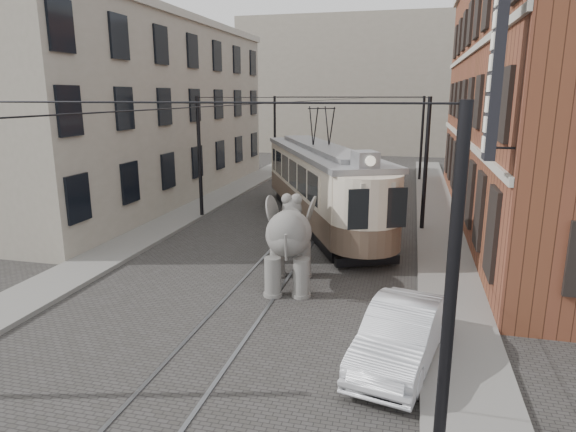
# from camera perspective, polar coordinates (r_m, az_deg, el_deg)

# --- Properties ---
(ground) EXTENTS (120.00, 120.00, 0.00)m
(ground) POSITION_cam_1_polar(r_m,az_deg,el_deg) (18.45, -1.18, -5.51)
(ground) COLOR #3A3736
(tram_rails) EXTENTS (1.54, 80.00, 0.02)m
(tram_rails) POSITION_cam_1_polar(r_m,az_deg,el_deg) (18.44, -1.18, -5.47)
(tram_rails) COLOR slate
(tram_rails) RESTS_ON ground
(sidewalk_right) EXTENTS (2.00, 60.00, 0.15)m
(sidewalk_right) POSITION_cam_1_polar(r_m,az_deg,el_deg) (17.91, 17.82, -6.54)
(sidewalk_right) COLOR slate
(sidewalk_right) RESTS_ON ground
(sidewalk_left) EXTENTS (2.00, 60.00, 0.15)m
(sidewalk_left) POSITION_cam_1_polar(r_m,az_deg,el_deg) (21.00, -18.61, -3.63)
(sidewalk_left) COLOR slate
(sidewalk_left) RESTS_ON ground
(brick_building) EXTENTS (8.00, 26.00, 12.00)m
(brick_building) POSITION_cam_1_polar(r_m,az_deg,el_deg) (26.61, 28.60, 11.92)
(brick_building) COLOR brown
(brick_building) RESTS_ON ground
(stucco_building) EXTENTS (7.00, 24.00, 10.00)m
(stucco_building) POSITION_cam_1_polar(r_m,az_deg,el_deg) (31.02, -16.51, 11.16)
(stucco_building) COLOR gray
(stucco_building) RESTS_ON ground
(distant_block) EXTENTS (28.00, 10.00, 14.00)m
(distant_block) POSITION_cam_1_polar(r_m,az_deg,el_deg) (57.01, 9.64, 14.42)
(distant_block) COLOR gray
(distant_block) RESTS_ON ground
(catenary) EXTENTS (11.00, 30.20, 6.00)m
(catenary) POSITION_cam_1_polar(r_m,az_deg,el_deg) (22.54, 1.61, 5.86)
(catenary) COLOR black
(catenary) RESTS_ON ground
(tram) EXTENTS (8.43, 13.79, 5.51)m
(tram) POSITION_cam_1_polar(r_m,az_deg,el_deg) (23.96, 3.77, 5.70)
(tram) COLOR beige
(tram) RESTS_ON ground
(elephant) EXTENTS (3.25, 4.87, 2.75)m
(elephant) POSITION_cam_1_polar(r_m,az_deg,el_deg) (15.99, 0.08, -3.36)
(elephant) COLOR #605D58
(elephant) RESTS_ON ground
(parked_car) EXTENTS (2.35, 4.48, 1.40)m
(parked_car) POSITION_cam_1_polar(r_m,az_deg,el_deg) (12.04, 12.74, -13.09)
(parked_car) COLOR silver
(parked_car) RESTS_ON ground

